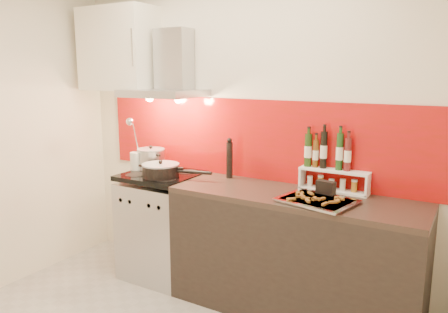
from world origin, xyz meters
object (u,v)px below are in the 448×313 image
Objects in this scene: saute_pan at (162,170)px; baking_tray at (317,200)px; counter at (293,254)px; stock_pot at (151,159)px; pepper_mill at (229,159)px; range_stove at (163,226)px.

saute_pan is 1.08× the size of baking_tray.
counter is 3.35× the size of baking_tray.
saute_pan is at bearing 179.32° from baking_tray.
saute_pan is (0.27, -0.19, -0.04)m from stock_pot.
counter is 0.91m from pepper_mill.
counter is (1.20, 0.00, 0.01)m from range_stove.
stock_pot is at bearing 172.60° from baking_tray.
counter is at bearing 0.23° from range_stove.
range_stove is 1.69× the size of baking_tray.
range_stove is at bearing -27.25° from stock_pot.
counter is 1.50m from stock_pot.
range_stove is 2.74× the size of pepper_mill.
stock_pot is 0.33m from saute_pan.
pepper_mill is 0.62× the size of baking_tray.
counter is 7.39× the size of stock_pot.
saute_pan is (-1.13, -0.09, 0.51)m from counter.
counter is 0.52m from baking_tray.
baking_tray is (1.40, -0.11, 0.47)m from range_stove.
range_stove is 0.51× the size of counter.
range_stove is 3.74× the size of stock_pot.
baking_tray is (0.20, -0.11, 0.47)m from counter.
pepper_mill is at bearing 19.25° from range_stove.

